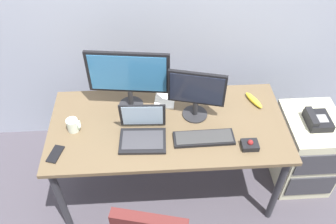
% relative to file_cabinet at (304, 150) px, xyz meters
% --- Properties ---
extents(ground_plane, '(8.00, 8.00, 0.00)m').
position_rel_file_cabinet_xyz_m(ground_plane, '(-1.11, -0.05, -0.33)').
color(ground_plane, '#48434C').
extents(desk, '(1.67, 0.79, 0.75)m').
position_rel_file_cabinet_xyz_m(desk, '(-1.11, -0.05, 0.35)').
color(desk, brown).
rests_on(desk, ground).
extents(file_cabinet, '(0.42, 0.53, 0.65)m').
position_rel_file_cabinet_xyz_m(file_cabinet, '(0.00, 0.00, 0.00)').
color(file_cabinet, beige).
rests_on(file_cabinet, ground).
extents(desk_phone, '(0.17, 0.20, 0.09)m').
position_rel_file_cabinet_xyz_m(desk_phone, '(-0.01, -0.02, 0.36)').
color(desk_phone, black).
rests_on(desk_phone, file_cabinet).
extents(monitor_main, '(0.57, 0.18, 0.47)m').
position_rel_file_cabinet_xyz_m(monitor_main, '(-1.38, 0.16, 0.70)').
color(monitor_main, '#262628').
rests_on(monitor_main, desk).
extents(monitor_side, '(0.39, 0.18, 0.38)m').
position_rel_file_cabinet_xyz_m(monitor_side, '(-0.92, 0.03, 0.64)').
color(monitor_side, '#262628').
rests_on(monitor_side, desk).
extents(keyboard, '(0.41, 0.14, 0.03)m').
position_rel_file_cabinet_xyz_m(keyboard, '(-0.88, -0.21, 0.43)').
color(keyboard, black).
rests_on(keyboard, desk).
extents(laptop, '(0.32, 0.27, 0.24)m').
position_rel_file_cabinet_xyz_m(laptop, '(-1.29, -0.16, 0.48)').
color(laptop, black).
rests_on(laptop, desk).
extents(trackball_mouse, '(0.11, 0.09, 0.07)m').
position_rel_file_cabinet_xyz_m(trackball_mouse, '(-0.59, -0.29, 0.44)').
color(trackball_mouse, black).
rests_on(trackball_mouse, desk).
extents(coffee_mug, '(0.09, 0.08, 0.09)m').
position_rel_file_cabinet_xyz_m(coffee_mug, '(-1.77, -0.06, 0.47)').
color(coffee_mug, silver).
rests_on(coffee_mug, desk).
extents(paper_notepad, '(0.18, 0.23, 0.01)m').
position_rel_file_cabinet_xyz_m(paper_notepad, '(-1.12, 0.21, 0.43)').
color(paper_notepad, white).
rests_on(paper_notepad, desk).
extents(cell_phone, '(0.11, 0.16, 0.01)m').
position_rel_file_cabinet_xyz_m(cell_phone, '(-1.86, -0.28, 0.43)').
color(cell_phone, black).
rests_on(cell_phone, desk).
extents(banana, '(0.12, 0.19, 0.04)m').
position_rel_file_cabinet_xyz_m(banana, '(-0.46, 0.14, 0.44)').
color(banana, yellow).
rests_on(banana, desk).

